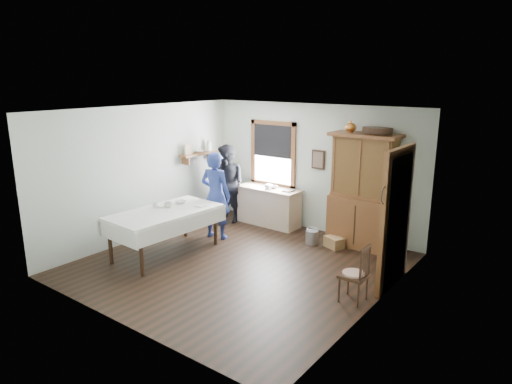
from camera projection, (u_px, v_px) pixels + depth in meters
room at (238, 191)px, 7.75m from camera, size 5.01×5.01×2.70m
window at (273, 151)px, 10.17m from camera, size 1.18×0.07×1.48m
doorway at (397, 215)px, 7.03m from camera, size 0.09×1.14×2.22m
wall_shelf at (200, 153)px, 10.26m from camera, size 0.24×1.00×0.44m
framed_picture at (318, 160)px, 9.52m from camera, size 0.30×0.04×0.40m
rug_beater at (386, 187)px, 6.47m from camera, size 0.01×0.27×0.27m
work_counter at (269, 206)px, 10.19m from camera, size 1.48×0.59×0.84m
china_hutch at (362, 191)px, 8.72m from camera, size 1.31×0.64×2.22m
dining_table at (166, 232)px, 8.49m from camera, size 1.23×2.16×0.84m
spindle_chair at (354, 273)px, 6.68m from camera, size 0.42×0.42×0.89m
pail at (312, 237)px, 9.07m from camera, size 0.27×0.27×0.27m
wicker_basket at (334, 242)px, 8.87m from camera, size 0.43×0.38×0.21m
woman_blue at (216, 199)px, 9.25m from camera, size 0.68×0.51×1.66m
figure_dark at (228, 187)px, 10.29m from camera, size 0.88×0.73×1.64m
table_cup_a at (168, 205)px, 8.58m from camera, size 0.16×0.16×0.11m
table_cup_b at (155, 205)px, 8.56m from camera, size 0.12×0.12×0.09m
table_bowl at (180, 202)px, 8.88m from camera, size 0.24×0.24×0.06m
counter_book at (285, 190)px, 9.86m from camera, size 0.17×0.22×0.02m
counter_bowl at (274, 187)px, 10.06m from camera, size 0.21×0.21×0.06m
shelf_bowl at (200, 151)px, 10.27m from camera, size 0.22×0.22×0.05m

